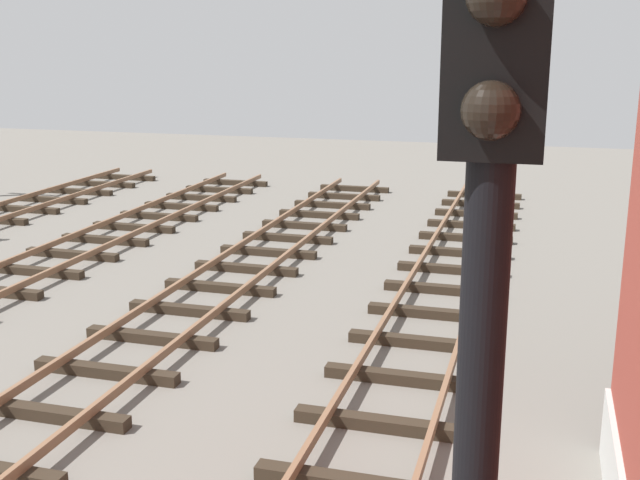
{
  "coord_description": "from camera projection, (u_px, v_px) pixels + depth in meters",
  "views": [
    {
      "loc": [
        2.97,
        -2.64,
        5.19
      ],
      "look_at": [
        -1.02,
        11.34,
        1.57
      ],
      "focal_mm": 44.43,
      "sensor_mm": 36.0,
      "label": 1
    }
  ],
  "objects": [
    {
      "name": "signal_mast",
      "position": [
        476.0,
        444.0,
        3.09
      ],
      "size": [
        0.36,
        0.4,
        5.89
      ],
      "color": "black",
      "rests_on": "ground"
    }
  ]
}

